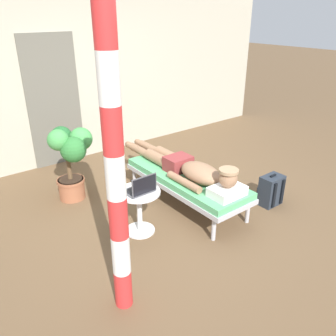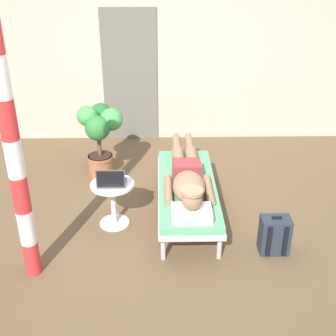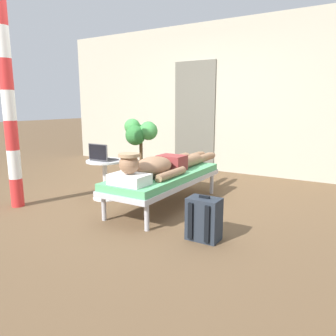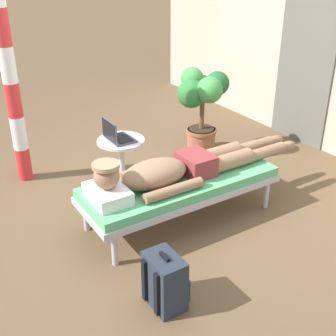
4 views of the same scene
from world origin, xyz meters
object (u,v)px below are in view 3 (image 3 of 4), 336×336
Objects in this scene: backpack at (204,219)px; porch_post at (9,105)px; person_reclining at (163,165)px; side_table at (105,173)px; laptop at (102,156)px; lounge_chair at (165,178)px; potted_plant at (141,141)px.

porch_post reaches higher than backpack.
side_table is (-0.83, -0.13, -0.16)m from person_reclining.
laptop is (-0.83, -0.18, 0.06)m from person_reclining.
person_reclining is (-0.00, -0.03, 0.17)m from lounge_chair.
laptop is at bearing 164.15° from backpack.
backpack is 0.42× the size of potted_plant.
porch_post is at bearing -102.46° from potted_plant.
potted_plant is (-1.10, 1.06, 0.12)m from person_reclining.
side_table is 1.39m from porch_post.
lounge_chair is 0.83× the size of person_reclining.
potted_plant reaches higher than person_reclining.
porch_post is (-0.71, -0.81, 0.88)m from side_table.
person_reclining is 0.88× the size of porch_post.
laptop reaches higher than person_reclining.
porch_post reaches higher than lounge_chair.
person_reclining is 7.00× the size of laptop.
potted_plant is at bearing 138.66° from backpack.
lounge_chair is 0.18m from person_reclining.
potted_plant is at bearing 77.54° from porch_post.
porch_post is (-1.54, -0.98, 0.89)m from lounge_chair.
lounge_chair is at bearing 141.03° from backpack.
backpack is 2.65m from potted_plant.
person_reclining is at bearing -90.00° from lounge_chair.
side_table reaches higher than lounge_chair.
lounge_chair is at bearing -43.08° from potted_plant.
porch_post reaches higher than person_reclining.
porch_post is at bearing -133.02° from laptop.
side_table is at bearing 90.00° from laptop.
lounge_chair is at bearing 14.42° from laptop.
person_reclining is 4.15× the size of side_table.
lounge_chair is 0.85m from side_table.
porch_post reaches higher than potted_plant.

